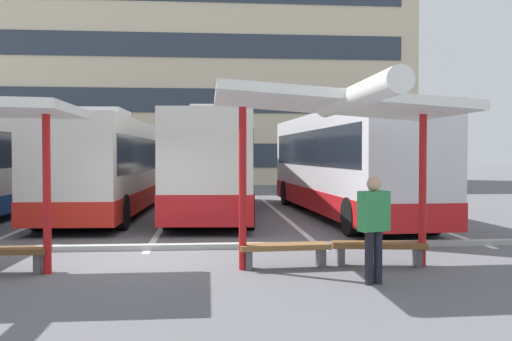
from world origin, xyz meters
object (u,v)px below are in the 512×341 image
at_px(coach_bus_3, 343,164).
at_px(waiting_shelter_1, 338,106).
at_px(bench_2, 285,250).
at_px(bench_1, 5,254).
at_px(coach_bus_1, 112,167).
at_px(coach_bus_2, 218,165).
at_px(bench_3, 379,248).
at_px(waiting_passenger_0, 374,221).

distance_m(coach_bus_3, waiting_shelter_1, 9.12).
bearing_deg(bench_2, bench_1, -179.87).
bearing_deg(coach_bus_1, bench_2, -63.85).
relative_size(coach_bus_2, bench_1, 8.09).
bearing_deg(coach_bus_1, bench_1, -91.31).
relative_size(coach_bus_1, bench_3, 6.57).
relative_size(coach_bus_1, waiting_shelter_1, 2.28).
bearing_deg(coach_bus_3, coach_bus_1, 170.25).
distance_m(bench_1, bench_2, 5.01).
relative_size(coach_bus_3, waiting_shelter_1, 2.40).
bearing_deg(waiting_passenger_0, coach_bus_1, 118.44).
distance_m(coach_bus_1, coach_bus_3, 8.05).
distance_m(bench_1, waiting_shelter_1, 6.49).
distance_m(coach_bus_2, bench_2, 10.10).
bearing_deg(coach_bus_3, coach_bus_2, 159.50).
height_order(coach_bus_1, bench_3, coach_bus_1).
height_order(coach_bus_1, waiting_shelter_1, coach_bus_1).
distance_m(bench_1, waiting_passenger_0, 6.46).
bearing_deg(waiting_shelter_1, bench_3, 23.69).
height_order(coach_bus_3, waiting_shelter_1, coach_bus_3).
bearing_deg(coach_bus_2, bench_3, -73.98).
bearing_deg(coach_bus_2, coach_bus_1, -176.85).
bearing_deg(coach_bus_3, bench_1, -134.16).
distance_m(coach_bus_1, coach_bus_2, 3.74).
bearing_deg(waiting_shelter_1, coach_bus_2, 100.70).
height_order(bench_1, bench_3, same).
xyz_separation_m(coach_bus_3, waiting_shelter_1, (-2.24, -8.75, 1.19)).
relative_size(bench_1, waiting_passenger_0, 0.88).
bearing_deg(coach_bus_2, waiting_shelter_1, -79.30).
distance_m(bench_2, waiting_passenger_0, 2.01).
xyz_separation_m(coach_bus_1, coach_bus_3, (7.93, -1.36, 0.12)).
relative_size(coach_bus_3, bench_2, 7.21).
xyz_separation_m(coach_bus_2, bench_2, (1.05, -9.95, -1.37)).
bearing_deg(bench_1, waiting_shelter_1, -3.45).
bearing_deg(bench_3, coach_bus_3, 80.87).
xyz_separation_m(bench_2, waiting_passenger_0, (1.26, -1.41, 0.69)).
bearing_deg(waiting_passenger_0, coach_bus_3, 79.10).
xyz_separation_m(coach_bus_2, coach_bus_3, (4.19, -1.57, 0.08)).
distance_m(coach_bus_2, bench_1, 10.81).
bearing_deg(waiting_shelter_1, waiting_passenger_0, -71.06).
relative_size(bench_2, bench_3, 0.96).
relative_size(coach_bus_1, coach_bus_2, 0.94).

